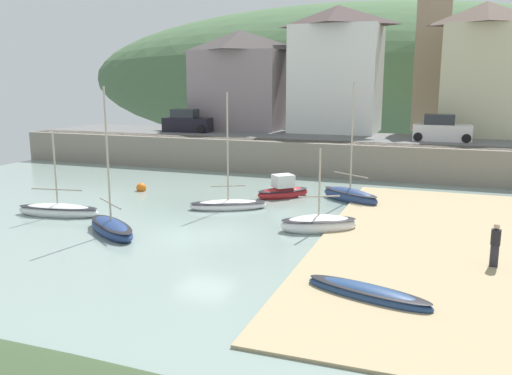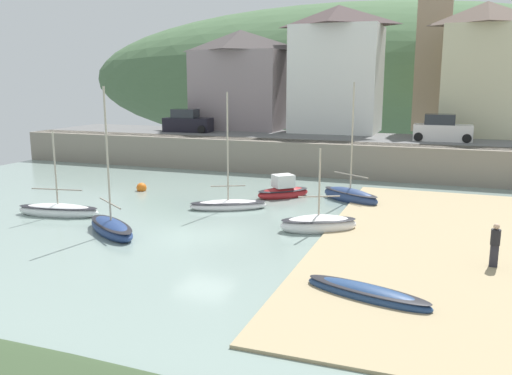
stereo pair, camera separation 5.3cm
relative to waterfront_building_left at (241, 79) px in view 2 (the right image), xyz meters
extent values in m
cube|color=gray|center=(8.16, -25.20, -6.88)|extent=(48.00, 40.00, 0.06)
cube|color=gray|center=(8.16, -8.20, -5.65)|extent=(48.00, 2.40, 2.40)
cube|color=#606060|center=(8.16, -4.50, -4.50)|extent=(48.00, 9.00, 0.10)
ellipsoid|color=#476742|center=(5.77, 30.00, 0.08)|extent=(80.00, 44.00, 19.82)
cube|color=gray|center=(0.00, 0.00, -0.98)|extent=(7.94, 5.72, 6.96)
pyramid|color=#463F3F|center=(0.00, 0.00, 3.41)|extent=(8.24, 6.02, 1.82)
cube|color=silver|center=(8.79, 0.00, -0.05)|extent=(7.17, 5.81, 8.80)
pyramid|color=#473938|center=(8.79, 0.00, 5.20)|extent=(7.47, 6.11, 1.69)
cube|color=beige|center=(20.22, 0.00, -0.17)|extent=(6.05, 4.43, 8.56)
pyramid|color=brown|center=(20.22, 0.00, 4.96)|extent=(6.35, 4.73, 1.71)
cube|color=#9E876A|center=(16.31, 4.00, 1.35)|extent=(2.80, 2.80, 11.62)
ellipsoid|color=white|center=(12.75, -22.71, -6.59)|extent=(3.78, 2.79, 0.96)
ellipsoid|color=black|center=(12.75, -22.71, -6.33)|extent=(3.70, 2.74, 0.12)
cylinder|color=#B2A893|center=(12.75, -22.71, -4.59)|extent=(0.09, 0.09, 3.05)
cylinder|color=gray|center=(12.75, -22.71, -5.25)|extent=(1.75, 0.91, 0.07)
ellipsoid|color=navy|center=(4.10, -26.32, -6.63)|extent=(4.06, 3.39, 0.80)
ellipsoid|color=black|center=(4.10, -26.32, -6.42)|extent=(3.98, 3.32, 0.12)
cylinder|color=#B2A893|center=(4.10, -26.32, -3.29)|extent=(0.09, 0.09, 5.90)
cylinder|color=gray|center=(4.10, -26.32, -5.45)|extent=(2.15, 1.57, 0.07)
ellipsoid|color=navy|center=(16.00, -29.83, -6.69)|extent=(4.30, 2.11, 0.61)
ellipsoid|color=black|center=(16.00, -29.83, -6.52)|extent=(4.22, 2.07, 0.12)
ellipsoid|color=white|center=(7.22, -20.20, -6.68)|extent=(4.25, 2.99, 0.63)
ellipsoid|color=black|center=(7.22, -20.20, -6.51)|extent=(4.17, 2.93, 0.12)
cylinder|color=#B2A893|center=(7.22, -20.20, -3.52)|extent=(0.09, 0.09, 5.68)
cylinder|color=gray|center=(7.22, -20.20, -5.61)|extent=(1.69, 0.90, 0.07)
ellipsoid|color=#A31E22|center=(9.12, -16.37, -6.64)|extent=(3.27, 3.23, 0.77)
ellipsoid|color=black|center=(9.12, -16.37, -6.43)|extent=(3.20, 3.17, 0.12)
cube|color=silver|center=(9.12, -16.37, -5.88)|extent=(1.47, 1.47, 0.74)
ellipsoid|color=white|center=(-0.38, -24.45, -6.64)|extent=(4.52, 1.88, 0.79)
ellipsoid|color=black|center=(-0.38, -24.45, -6.42)|extent=(4.43, 1.84, 0.12)
cylinder|color=#B2A893|center=(-0.38, -24.45, -4.41)|extent=(0.09, 0.09, 3.68)
cylinder|color=gray|center=(-0.38, -24.45, -5.50)|extent=(2.74, 0.51, 0.07)
ellipsoid|color=navy|center=(13.03, -16.13, -6.59)|extent=(3.95, 3.14, 0.96)
ellipsoid|color=black|center=(13.03, -16.13, -6.32)|extent=(3.87, 3.08, 0.12)
cylinder|color=#B2A893|center=(13.03, -16.13, -3.15)|extent=(0.09, 0.09, 5.92)
cylinder|color=gray|center=(13.03, -16.13, -5.33)|extent=(2.18, 1.47, 0.07)
cube|color=black|center=(-3.13, -4.50, -3.85)|extent=(4.21, 1.99, 1.20)
cube|color=#282D33|center=(-3.38, -4.50, -2.90)|extent=(2.20, 1.65, 0.80)
cylinder|color=black|center=(-1.48, -3.70, -4.13)|extent=(0.64, 0.22, 0.64)
cylinder|color=black|center=(-1.48, -5.30, -4.13)|extent=(0.64, 0.22, 0.64)
cylinder|color=black|center=(-4.78, -3.70, -4.13)|extent=(0.64, 0.22, 0.64)
cylinder|color=black|center=(-4.78, -5.30, -4.13)|extent=(0.64, 0.22, 0.64)
cube|color=silver|center=(17.65, -4.50, -3.85)|extent=(4.11, 1.73, 1.20)
cube|color=#282D33|center=(17.40, -4.50, -2.90)|extent=(2.11, 1.51, 0.80)
cylinder|color=black|center=(19.30, -3.70, -4.13)|extent=(0.64, 0.22, 0.64)
cylinder|color=black|center=(19.30, -5.30, -4.13)|extent=(0.64, 0.22, 0.64)
cylinder|color=black|center=(16.00, -3.70, -4.13)|extent=(0.64, 0.22, 0.64)
cylinder|color=black|center=(16.00, -5.30, -4.13)|extent=(0.64, 0.22, 0.64)
cube|color=#282833|center=(19.93, -25.49, -6.34)|extent=(0.28, 0.20, 0.82)
cylinder|color=black|center=(19.93, -25.49, -5.64)|extent=(0.34, 0.34, 0.58)
sphere|color=#D1A889|center=(19.93, -25.49, -5.24)|extent=(0.22, 0.22, 0.22)
sphere|color=orange|center=(0.27, -17.64, -6.66)|extent=(0.63, 0.63, 0.63)
camera|label=1|loc=(18.05, -45.83, -0.09)|focal=37.41mm
camera|label=2|loc=(18.10, -45.81, -0.09)|focal=37.41mm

